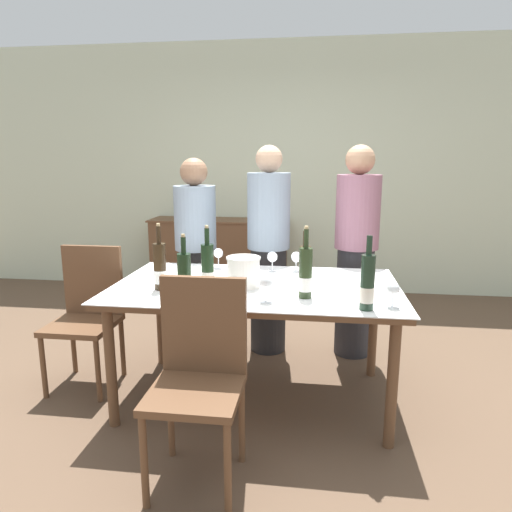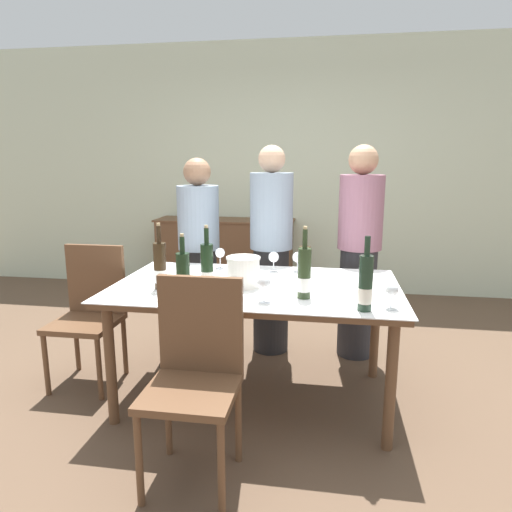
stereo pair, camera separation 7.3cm
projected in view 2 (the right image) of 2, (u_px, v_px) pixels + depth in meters
ground_plane at (256, 397)px, 2.97m from camera, size 12.00×12.00×0.00m
back_wall at (292, 170)px, 5.21m from camera, size 8.00×0.10×2.80m
sideboard_cabinet at (225, 256)px, 5.25m from camera, size 1.57×0.46×0.85m
dining_table at (256, 295)px, 2.82m from camera, size 1.74×1.03×0.76m
ice_bucket at (243, 271)px, 2.75m from camera, size 0.21×0.21×0.18m
wine_bottle_0 at (207, 268)px, 2.66m from camera, size 0.07×0.07×0.39m
wine_bottle_1 at (304, 270)px, 2.65m from camera, size 0.07×0.07×0.37m
wine_bottle_2 at (304, 274)px, 2.51m from camera, size 0.08×0.08×0.40m
wine_bottle_3 at (160, 267)px, 2.70m from camera, size 0.08×0.08×0.39m
wine_bottle_4 at (183, 277)px, 2.50m from camera, size 0.08×0.08×0.36m
wine_bottle_5 at (365, 284)px, 2.30m from camera, size 0.07×0.07×0.39m
wine_glass_0 at (264, 284)px, 2.44m from camera, size 0.08×0.08×0.15m
wine_glass_1 at (220, 254)px, 3.23m from camera, size 0.08×0.08×0.14m
wine_glass_2 at (392, 291)px, 2.34m from camera, size 0.08×0.08×0.13m
wine_glass_3 at (298, 258)px, 3.12m from camera, size 0.07×0.07×0.14m
wine_glass_4 at (274, 258)px, 3.13m from camera, size 0.07×0.07×0.14m
chair_left_end at (90, 306)px, 3.13m from camera, size 0.42×0.42×0.94m
chair_near_front at (196, 366)px, 2.16m from camera, size 0.42×0.42×0.97m
person_host at (199, 254)px, 3.68m from camera, size 0.33×0.33×1.53m
person_guest_left at (271, 251)px, 3.56m from camera, size 0.33×0.33×1.62m
person_guest_right at (359, 253)px, 3.47m from camera, size 0.33×0.33×1.62m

